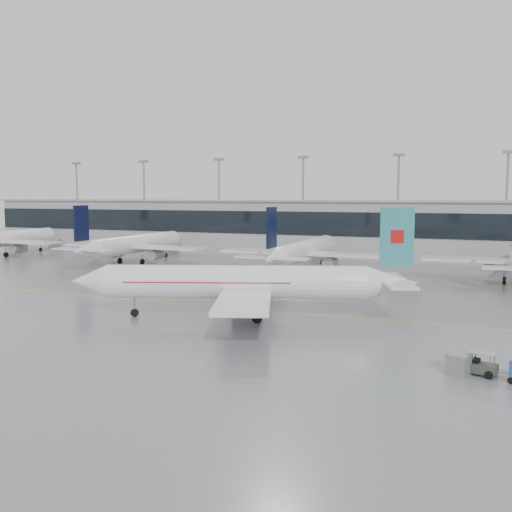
% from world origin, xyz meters
% --- Properties ---
extents(ground, '(320.00, 320.00, 0.00)m').
position_xyz_m(ground, '(0.00, 0.00, 0.00)').
color(ground, gray).
rests_on(ground, ground).
extents(taxi_line_main, '(120.00, 0.25, 0.01)m').
position_xyz_m(taxi_line_main, '(0.00, 0.00, 0.01)').
color(taxi_line_main, gold).
rests_on(taxi_line_main, ground).
extents(taxi_line_north, '(120.00, 0.25, 0.01)m').
position_xyz_m(taxi_line_north, '(0.00, 30.00, 0.01)').
color(taxi_line_north, gold).
rests_on(taxi_line_north, ground).
extents(taxi_line_cross, '(0.25, 60.00, 0.01)m').
position_xyz_m(taxi_line_cross, '(-30.00, 15.00, 0.01)').
color(taxi_line_cross, gold).
rests_on(taxi_line_cross, ground).
extents(terminal, '(180.00, 15.00, 12.00)m').
position_xyz_m(terminal, '(0.00, 62.00, 6.00)').
color(terminal, '#959599').
rests_on(terminal, ground).
extents(terminal_glass, '(180.00, 0.20, 5.00)m').
position_xyz_m(terminal_glass, '(0.00, 54.45, 7.50)').
color(terminal_glass, black).
rests_on(terminal_glass, ground).
extents(terminal_roof, '(182.00, 16.00, 0.40)m').
position_xyz_m(terminal_roof, '(0.00, 62.00, 12.20)').
color(terminal_roof, gray).
rests_on(terminal_roof, ground).
extents(light_masts, '(156.40, 1.00, 22.60)m').
position_xyz_m(light_masts, '(0.00, 68.00, 13.34)').
color(light_masts, gray).
rests_on(light_masts, ground).
extents(air_canada_jet, '(37.30, 30.68, 12.18)m').
position_xyz_m(air_canada_jet, '(5.63, -4.37, 3.88)').
color(air_canada_jet, white).
rests_on(air_canada_jet, ground).
extents(parked_jet_a, '(29.64, 36.96, 11.72)m').
position_xyz_m(parked_jet_a, '(-70.00, 33.69, 3.71)').
color(parked_jet_a, white).
rests_on(parked_jet_a, ground).
extents(parked_jet_b, '(29.64, 36.96, 11.72)m').
position_xyz_m(parked_jet_b, '(-35.00, 33.69, 3.71)').
color(parked_jet_b, white).
rests_on(parked_jet_b, ground).
extents(parked_jet_c, '(29.64, 36.96, 11.72)m').
position_xyz_m(parked_jet_c, '(-0.00, 33.69, 3.71)').
color(parked_jet_c, white).
rests_on(parked_jet_c, ground).
extents(baggage_tug, '(3.69, 2.14, 1.76)m').
position_xyz_m(baggage_tug, '(29.70, -16.19, 0.62)').
color(baggage_tug, '#394035').
rests_on(baggage_tug, ground).
extents(gse_unit, '(1.97, 1.91, 1.53)m').
position_xyz_m(gse_unit, '(28.25, -16.65, 0.77)').
color(gse_unit, gray).
rests_on(gse_unit, ground).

